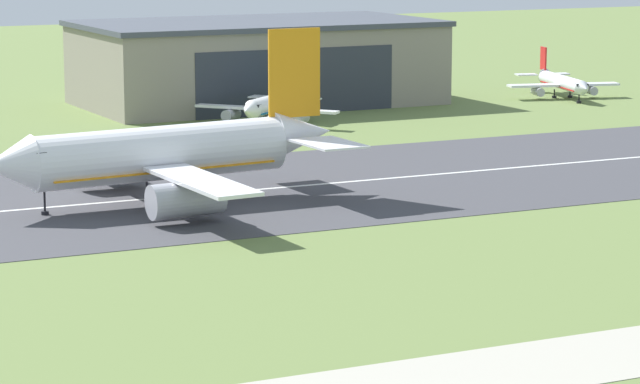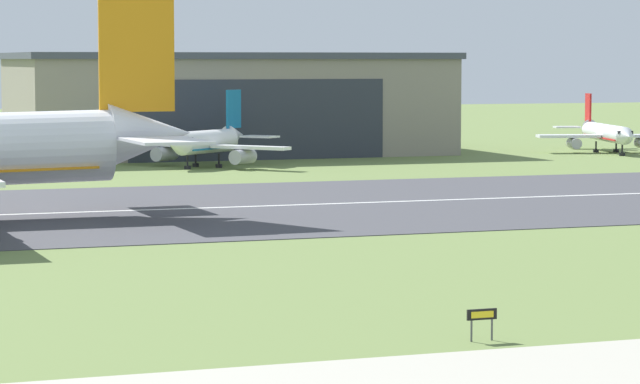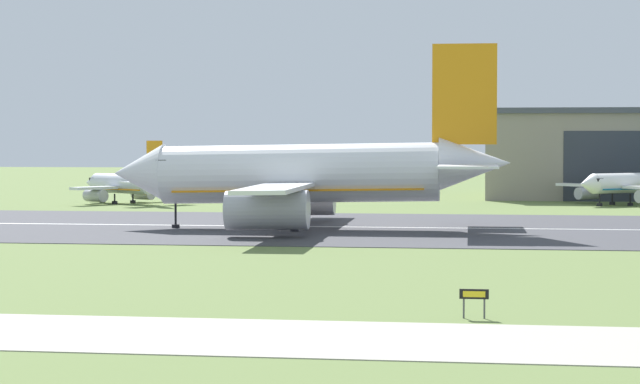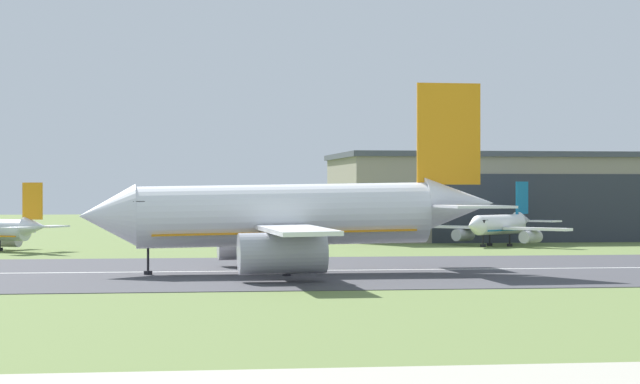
# 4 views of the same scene
# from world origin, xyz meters

# --- Properties ---
(ground_plane) EXTENTS (672.08, 672.08, 0.00)m
(ground_plane) POSITION_xyz_m (0.00, 48.08, 0.00)
(ground_plane) COLOR olive
(runway_strip) EXTENTS (432.08, 50.15, 0.06)m
(runway_strip) POSITION_xyz_m (0.00, 96.16, 0.03)
(runway_strip) COLOR #3D3D42
(runway_strip) RESTS_ON ground_plane
(runway_centreline) EXTENTS (388.88, 0.70, 0.01)m
(runway_centreline) POSITION_xyz_m (0.00, 96.16, 0.07)
(runway_centreline) COLOR silver
(runway_centreline) RESTS_ON runway_strip
(hangar_building) EXTENTS (60.73, 33.30, 14.48)m
(hangar_building) POSITION_xyz_m (16.99, 174.58, 7.26)
(hangar_building) COLOR gray
(hangar_building) RESTS_ON ground_plane
(airplane_landing) EXTENTS (42.33, 47.42, 19.40)m
(airplane_landing) POSITION_xyz_m (-30.88, 92.50, 5.68)
(airplane_landing) COLOR white
(airplane_landing) RESTS_ON ground_plane
(airplane_parked_west) EXTENTS (18.98, 19.74, 9.62)m
(airplane_parked_west) POSITION_xyz_m (6.87, 147.57, 3.10)
(airplane_parked_west) COLOR white
(airplane_parked_west) RESTS_ON ground_plane
(airplane_parked_east) EXTENTS (20.63, 24.39, 8.38)m
(airplane_parked_east) POSITION_xyz_m (69.90, 158.11, 2.77)
(airplane_parked_east) COLOR silver
(airplane_parked_east) RESTS_ON ground_plane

